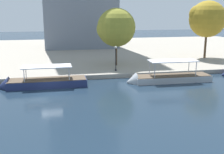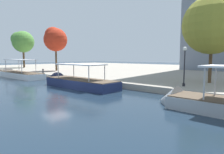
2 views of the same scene
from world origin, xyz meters
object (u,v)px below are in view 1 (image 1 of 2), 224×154
(tour_boat_3, at_px, (165,80))
(lamp_post, at_px, (116,56))
(tour_boat_2, at_px, (40,84))
(tree_0, at_px, (207,18))
(tree_2, at_px, (115,28))

(tour_boat_3, relative_size, lamp_post, 3.11)
(tour_boat_2, bearing_deg, lamp_post, -156.89)
(tour_boat_3, relative_size, tree_0, 1.09)
(tour_boat_2, relative_size, tree_0, 1.02)
(tour_boat_2, bearing_deg, tree_0, -156.51)
(tour_boat_3, distance_m, tree_2, 13.35)
(tree_0, xyz_separation_m, tree_2, (-19.10, -3.91, -1.39))
(tour_boat_2, bearing_deg, tour_boat_3, 177.61)
(tree_0, bearing_deg, tree_2, -168.42)
(lamp_post, distance_m, tree_2, 6.35)
(lamp_post, bearing_deg, tree_2, 79.37)
(lamp_post, bearing_deg, tour_boat_3, -42.46)
(tour_boat_2, distance_m, tour_boat_3, 17.24)
(lamp_post, xyz_separation_m, tree_0, (20.01, 8.80, 5.33))
(tour_boat_3, height_order, tree_2, tree_2)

